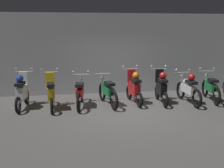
{
  "coord_description": "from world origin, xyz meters",
  "views": [
    {
      "loc": [
        -1.79,
        -8.46,
        2.6
      ],
      "look_at": [
        -0.34,
        0.68,
        0.75
      ],
      "focal_mm": 44.53,
      "sensor_mm": 36.0,
      "label": 1
    }
  ],
  "objects_px": {
    "motorbike_slot_0": "(22,91)",
    "motorbike_slot_7": "(211,87)",
    "motorbike_slot_3": "(108,91)",
    "motorbike_slot_4": "(134,87)",
    "motorbike_slot_2": "(80,92)",
    "motorbike_slot_5": "(161,87)",
    "motorbike_slot_6": "(188,88)",
    "motorbike_slot_1": "(51,93)"
  },
  "relations": [
    {
      "from": "motorbike_slot_0",
      "to": "motorbike_slot_7",
      "type": "bearing_deg",
      "value": -0.51
    },
    {
      "from": "motorbike_slot_3",
      "to": "motorbike_slot_4",
      "type": "height_order",
      "value": "motorbike_slot_4"
    },
    {
      "from": "motorbike_slot_2",
      "to": "motorbike_slot_4",
      "type": "bearing_deg",
      "value": 3.83
    },
    {
      "from": "motorbike_slot_3",
      "to": "motorbike_slot_5",
      "type": "distance_m",
      "value": 1.91
    },
    {
      "from": "motorbike_slot_3",
      "to": "motorbike_slot_7",
      "type": "bearing_deg",
      "value": 0.1
    },
    {
      "from": "motorbike_slot_5",
      "to": "motorbike_slot_7",
      "type": "bearing_deg",
      "value": 1.63
    },
    {
      "from": "motorbike_slot_2",
      "to": "motorbike_slot_5",
      "type": "xyz_separation_m",
      "value": [
        2.85,
        -0.01,
        0.08
      ]
    },
    {
      "from": "motorbike_slot_3",
      "to": "motorbike_slot_4",
      "type": "relative_size",
      "value": 1.15
    },
    {
      "from": "motorbike_slot_6",
      "to": "motorbike_slot_7",
      "type": "xyz_separation_m",
      "value": [
        0.95,
        0.21,
        -0.04
      ]
    },
    {
      "from": "motorbike_slot_3",
      "to": "motorbike_slot_4",
      "type": "bearing_deg",
      "value": 5.28
    },
    {
      "from": "motorbike_slot_4",
      "to": "motorbike_slot_5",
      "type": "bearing_deg",
      "value": -8.07
    },
    {
      "from": "motorbike_slot_3",
      "to": "motorbike_slot_6",
      "type": "height_order",
      "value": "motorbike_slot_6"
    },
    {
      "from": "motorbike_slot_0",
      "to": "motorbike_slot_3",
      "type": "distance_m",
      "value": 2.85
    },
    {
      "from": "motorbike_slot_1",
      "to": "motorbike_slot_2",
      "type": "distance_m",
      "value": 0.97
    },
    {
      "from": "motorbike_slot_1",
      "to": "motorbike_slot_3",
      "type": "bearing_deg",
      "value": 5.39
    },
    {
      "from": "motorbike_slot_0",
      "to": "motorbike_slot_5",
      "type": "distance_m",
      "value": 4.75
    },
    {
      "from": "motorbike_slot_1",
      "to": "motorbike_slot_3",
      "type": "distance_m",
      "value": 1.91
    },
    {
      "from": "motorbike_slot_0",
      "to": "motorbike_slot_3",
      "type": "height_order",
      "value": "motorbike_slot_0"
    },
    {
      "from": "motorbike_slot_2",
      "to": "motorbike_slot_6",
      "type": "relative_size",
      "value": 1.0
    },
    {
      "from": "motorbike_slot_0",
      "to": "motorbike_slot_4",
      "type": "xyz_separation_m",
      "value": [
        3.8,
        0.02,
        0.0
      ]
    },
    {
      "from": "motorbike_slot_6",
      "to": "motorbike_slot_7",
      "type": "distance_m",
      "value": 0.98
    },
    {
      "from": "motorbike_slot_3",
      "to": "motorbike_slot_6",
      "type": "relative_size",
      "value": 0.99
    },
    {
      "from": "motorbike_slot_2",
      "to": "motorbike_slot_6",
      "type": "height_order",
      "value": "same"
    },
    {
      "from": "motorbike_slot_0",
      "to": "motorbike_slot_4",
      "type": "relative_size",
      "value": 1.0
    },
    {
      "from": "motorbike_slot_1",
      "to": "motorbike_slot_0",
      "type": "bearing_deg",
      "value": 165.42
    },
    {
      "from": "motorbike_slot_6",
      "to": "motorbike_slot_7",
      "type": "height_order",
      "value": "same"
    },
    {
      "from": "motorbike_slot_0",
      "to": "motorbike_slot_3",
      "type": "bearing_deg",
      "value": -1.34
    },
    {
      "from": "motorbike_slot_3",
      "to": "motorbike_slot_5",
      "type": "bearing_deg",
      "value": -1.42
    },
    {
      "from": "motorbike_slot_1",
      "to": "motorbike_slot_4",
      "type": "bearing_deg",
      "value": 5.35
    },
    {
      "from": "motorbike_slot_6",
      "to": "motorbike_slot_7",
      "type": "relative_size",
      "value": 1.01
    },
    {
      "from": "motorbike_slot_2",
      "to": "motorbike_slot_7",
      "type": "xyz_separation_m",
      "value": [
        4.75,
        0.05,
        0.0
      ]
    },
    {
      "from": "motorbike_slot_1",
      "to": "motorbike_slot_7",
      "type": "relative_size",
      "value": 0.87
    },
    {
      "from": "motorbike_slot_6",
      "to": "motorbike_slot_7",
      "type": "bearing_deg",
      "value": 12.22
    },
    {
      "from": "motorbike_slot_2",
      "to": "motorbike_slot_5",
      "type": "bearing_deg",
      "value": -0.17
    },
    {
      "from": "motorbike_slot_1",
      "to": "motorbike_slot_3",
      "type": "xyz_separation_m",
      "value": [
        1.9,
        0.18,
        -0.04
      ]
    },
    {
      "from": "motorbike_slot_2",
      "to": "motorbike_slot_5",
      "type": "relative_size",
      "value": 1.16
    },
    {
      "from": "motorbike_slot_4",
      "to": "motorbike_slot_7",
      "type": "xyz_separation_m",
      "value": [
        2.86,
        -0.08,
        -0.08
      ]
    },
    {
      "from": "motorbike_slot_4",
      "to": "motorbike_slot_1",
      "type": "bearing_deg",
      "value": -174.65
    },
    {
      "from": "motorbike_slot_5",
      "to": "motorbike_slot_0",
      "type": "bearing_deg",
      "value": 178.62
    },
    {
      "from": "motorbike_slot_4",
      "to": "motorbike_slot_5",
      "type": "height_order",
      "value": "same"
    },
    {
      "from": "motorbike_slot_0",
      "to": "motorbike_slot_7",
      "type": "distance_m",
      "value": 6.65
    },
    {
      "from": "motorbike_slot_0",
      "to": "motorbike_slot_1",
      "type": "relative_size",
      "value": 1.0
    }
  ]
}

